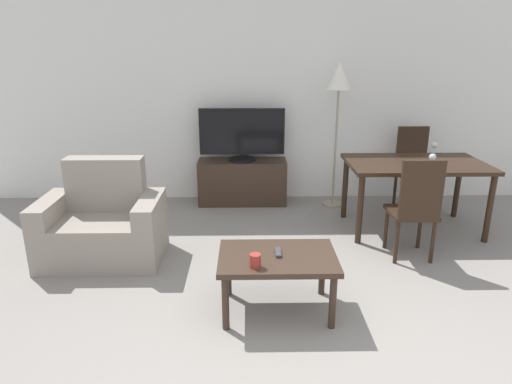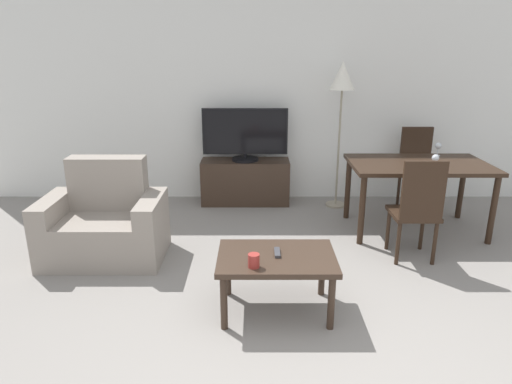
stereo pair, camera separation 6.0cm
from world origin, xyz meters
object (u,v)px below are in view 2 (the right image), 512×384
dining_table (417,171)px  cup_white_near (253,261)px  dining_chair_far (416,165)px  dining_chair_near (416,207)px  wine_glass_left (437,147)px  floor_lamp (341,85)px  tv_stand (244,182)px  coffee_table (276,263)px  armchair (104,225)px  wine_glass_center (434,159)px  remote_primary (276,252)px  tv (244,135)px

dining_table → cup_white_near: (-1.68, -1.73, -0.16)m
dining_chair_far → dining_chair_near: bearing=-108.4°
wine_glass_left → floor_lamp: bearing=154.4°
dining_chair_far → cup_white_near: dining_chair_far is taller
tv_stand → coffee_table: 2.46m
tv_stand → armchair: bearing=-129.5°
cup_white_near → wine_glass_center: wine_glass_center is taller
floor_lamp → remote_primary: (-0.82, -2.30, -0.99)m
dining_chair_far → floor_lamp: (-0.93, 0.04, 0.93)m
coffee_table → cup_white_near: size_ratio=8.89×
coffee_table → wine_glass_center: (1.58, 1.30, 0.45)m
cup_white_near → remote_primary: bearing=50.8°
tv_stand → coffee_table: bearing=-83.5°
dining_table → dining_chair_far: (0.24, 0.73, -0.13)m
wine_glass_left → wine_glass_center: same height
tv → cup_white_near: size_ratio=10.70×
dining_table → cup_white_near: dining_table is taller
coffee_table → floor_lamp: bearing=70.4°
wine_glass_center → dining_table: bearing=102.6°
remote_primary → cup_white_near: (-0.17, -0.21, 0.04)m
armchair → remote_primary: bearing=-30.1°
wine_glass_left → wine_glass_center: bearing=-113.3°
armchair → tv: (1.25, 1.52, 0.55)m
coffee_table → wine_glass_left: bearing=45.6°
armchair → remote_primary: size_ratio=7.12×
remote_primary → cup_white_near: size_ratio=1.58×
coffee_table → remote_primary: remote_primary is taller
tv → floor_lamp: (1.11, -0.11, 0.59)m
dining_chair_near → cup_white_near: 1.75m
dining_chair_far → wine_glass_left: dining_chair_far is taller
armchair → dining_chair_far: size_ratio=1.11×
armchair → dining_chair_near: bearing=-2.0°
tv → cup_white_near: (0.12, -2.61, -0.37)m
tv_stand → floor_lamp: floor_lamp is taller
tv_stand → coffee_table: size_ratio=1.27×
dining_chair_far → wine_glass_center: size_ratio=6.59×
coffee_table → tv_stand: bearing=96.5°
dining_table → dining_chair_near: 0.78m
dining_chair_far → dining_table: bearing=-108.4°
armchair → dining_chair_far: bearing=22.5°
dining_table → floor_lamp: size_ratio=0.82×
armchair → coffee_table: size_ratio=1.26×
dining_chair_near → wine_glass_center: dining_chair_near is taller
dining_chair_near → remote_primary: bearing=-148.0°
tv → dining_chair_near: tv is taller
wine_glass_left → dining_table: bearing=-134.5°
tv → dining_chair_far: size_ratio=1.06×
tv → dining_chair_far: 2.08m
armchair → dining_table: armchair is taller
cup_white_near → wine_glass_left: wine_glass_left is taller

